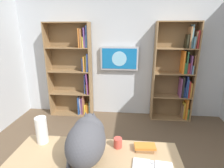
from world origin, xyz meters
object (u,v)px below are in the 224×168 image
(bookshelf_left, at_px, (178,73))
(desk_book_stack, at_px, (145,147))
(wall_mounted_tv, at_px, (119,59))
(coffee_mug, at_px, (118,143))
(cat, at_px, (87,139))
(paper_towel_roll, at_px, (42,130))
(bookshelf_right, at_px, (75,72))

(bookshelf_left, height_order, desk_book_stack, bookshelf_left)
(wall_mounted_tv, xyz_separation_m, coffee_mug, (-0.13, 2.27, -0.46))
(cat, height_order, paper_towel_roll, cat)
(coffee_mug, bearing_deg, cat, 34.61)
(bookshelf_right, distance_m, cat, 2.50)
(coffee_mug, height_order, desk_book_stack, coffee_mug)
(bookshelf_right, relative_size, cat, 3.27)
(bookshelf_left, relative_size, bookshelf_right, 1.00)
(paper_towel_roll, relative_size, desk_book_stack, 1.34)
(cat, bearing_deg, coffee_mug, -145.39)
(wall_mounted_tv, relative_size, paper_towel_roll, 2.92)
(cat, bearing_deg, paper_towel_roll, -19.96)
(bookshelf_left, height_order, cat, bookshelf_left)
(coffee_mug, bearing_deg, desk_book_stack, 176.52)
(bookshelf_right, xyz_separation_m, coffee_mug, (-1.08, 2.19, -0.16))
(desk_book_stack, bearing_deg, bookshelf_left, -110.82)
(bookshelf_right, distance_m, paper_towel_roll, 2.21)
(bookshelf_left, distance_m, bookshelf_right, 2.17)
(cat, xyz_separation_m, paper_towel_roll, (0.50, -0.18, -0.06))
(wall_mounted_tv, bearing_deg, cat, 87.03)
(bookshelf_left, bearing_deg, desk_book_stack, 69.18)
(bookshelf_right, relative_size, coffee_mug, 20.85)
(paper_towel_roll, bearing_deg, desk_book_stack, 178.80)
(wall_mounted_tv, bearing_deg, desk_book_stack, 99.43)
(bookshelf_right, xyz_separation_m, cat, (-0.82, 2.36, -0.02))
(wall_mounted_tv, bearing_deg, bookshelf_right, 4.77)
(cat, relative_size, coffee_mug, 6.37)
(wall_mounted_tv, distance_m, paper_towel_roll, 2.38)
(bookshelf_right, distance_m, coffee_mug, 2.44)
(bookshelf_left, relative_size, paper_towel_roll, 7.41)
(bookshelf_left, relative_size, cat, 3.28)
(paper_towel_roll, bearing_deg, bookshelf_left, -130.17)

